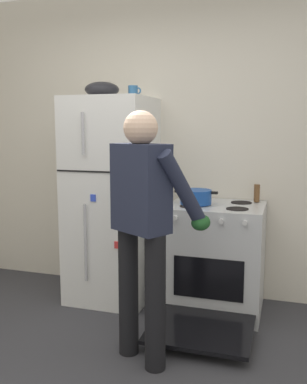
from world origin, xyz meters
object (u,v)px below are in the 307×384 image
red_pot (196,197)px  pepper_mill (257,193)px  stove_range (215,259)px  mixing_bowl (102,90)px  refrigerator (112,200)px  coffee_mug (133,91)px  person_cook (145,216)px

red_pot → pepper_mill: (0.46, 0.25, 0.01)m
stove_range → mixing_bowl: (-0.99, 0.02, 1.38)m
refrigerator → stove_range: (0.91, -0.02, -0.44)m
pepper_mill → mixing_bowl: 1.56m
refrigerator → red_pot: refrigerator is taller
red_pot → coffee_mug: size_ratio=3.13×
pepper_mill → stove_range: bearing=-144.0°
refrigerator → mixing_bowl: bearing=179.8°
refrigerator → coffee_mug: size_ratio=15.62×
pepper_mill → coffee_mug: bearing=-171.7°
coffee_mug → mixing_bowl: size_ratio=0.39×
red_pot → mixing_bowl: (-0.83, 0.05, 0.87)m
person_cook → refrigerator: bearing=123.6°
person_cook → pepper_mill: bearing=61.8°
coffee_mug → pepper_mill: size_ratio=0.77×
coffee_mug → pepper_mill: (1.03, 0.15, -0.84)m
stove_range → coffee_mug: coffee_mug is taller
stove_range → coffee_mug: (-0.73, 0.07, 1.37)m
stove_range → coffee_mug: 1.55m
refrigerator → pepper_mill: (1.21, 0.20, 0.09)m
coffee_mug → mixing_bowl: bearing=-169.2°
stove_range → red_pot: size_ratio=3.44×
refrigerator → stove_range: size_ratio=1.45×
pepper_mill → refrigerator: bearing=-170.6°
refrigerator → pepper_mill: 1.23m
mixing_bowl → coffee_mug: bearing=10.8°
mixing_bowl → pepper_mill: bearing=8.8°
stove_range → pepper_mill: bearing=36.0°
refrigerator → stove_range: bearing=-1.1°
person_cook → coffee_mug: (-0.43, 0.97, 0.85)m
coffee_mug → pepper_mill: 1.33m
refrigerator → pepper_mill: size_ratio=12.07×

